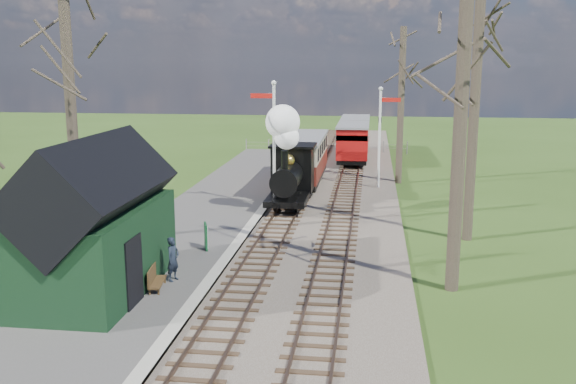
# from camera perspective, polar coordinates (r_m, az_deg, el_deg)

# --- Properties ---
(ground) EXTENTS (140.00, 140.00, 0.00)m
(ground) POSITION_cam_1_polar(r_m,az_deg,el_deg) (16.00, -7.58, -14.96)
(ground) COLOR #2F4917
(ground) RESTS_ON ground
(distant_hills) EXTENTS (114.40, 48.00, 22.02)m
(distant_hills) POSITION_cam_1_polar(r_m,az_deg,el_deg) (81.61, 5.44, -5.02)
(distant_hills) COLOR #385B23
(distant_hills) RESTS_ON ground
(ballast_bed) EXTENTS (8.00, 60.00, 0.10)m
(ballast_bed) POSITION_cam_1_polar(r_m,az_deg,el_deg) (36.57, 3.30, 0.46)
(ballast_bed) COLOR brown
(ballast_bed) RESTS_ON ground
(track_near) EXTENTS (1.60, 60.00, 0.15)m
(track_near) POSITION_cam_1_polar(r_m,az_deg,el_deg) (36.67, 1.27, 0.59)
(track_near) COLOR brown
(track_near) RESTS_ON ground
(track_far) EXTENTS (1.60, 60.00, 0.15)m
(track_far) POSITION_cam_1_polar(r_m,az_deg,el_deg) (36.49, 5.34, 0.48)
(track_far) COLOR brown
(track_far) RESTS_ON ground
(platform) EXTENTS (5.00, 44.00, 0.20)m
(platform) POSITION_cam_1_polar(r_m,az_deg,el_deg) (29.59, -7.18, -2.20)
(platform) COLOR #474442
(platform) RESTS_ON ground
(coping_strip) EXTENTS (0.40, 44.00, 0.21)m
(coping_strip) POSITION_cam_1_polar(r_m,az_deg,el_deg) (29.10, -2.79, -2.34)
(coping_strip) COLOR #B2AD9E
(coping_strip) RESTS_ON ground
(station_shed) EXTENTS (3.25, 6.30, 4.78)m
(station_shed) POSITION_cam_1_polar(r_m,az_deg,el_deg) (20.16, -16.69, -2.83)
(station_shed) COLOR black
(station_shed) RESTS_ON platform
(semaphore_near) EXTENTS (1.22, 0.24, 6.22)m
(semaphore_near) POSITION_cam_1_polar(r_m,az_deg,el_deg) (30.35, -1.38, 5.00)
(semaphore_near) COLOR silver
(semaphore_near) RESTS_ON ground
(semaphore_far) EXTENTS (1.22, 0.24, 5.72)m
(semaphore_far) POSITION_cam_1_polar(r_m,az_deg,el_deg) (35.99, 8.27, 5.49)
(semaphore_far) COLOR silver
(semaphore_far) RESTS_ON ground
(bare_trees) EXTENTS (15.51, 22.39, 12.00)m
(bare_trees) POSITION_cam_1_polar(r_m,az_deg,el_deg) (24.09, 1.42, 7.06)
(bare_trees) COLOR #382D23
(bare_trees) RESTS_ON ground
(fence_line) EXTENTS (12.60, 0.08, 1.00)m
(fence_line) POSITION_cam_1_polar(r_m,az_deg,el_deg) (50.34, 3.34, 4.11)
(fence_line) COLOR slate
(fence_line) RESTS_ON ground
(locomotive) EXTENTS (2.00, 4.67, 5.00)m
(locomotive) POSITION_cam_1_polar(r_m,az_deg,el_deg) (30.67, 0.11, 2.55)
(locomotive) COLOR black
(locomotive) RESTS_ON ground
(coach) EXTENTS (2.33, 8.00, 2.46)m
(coach) POSITION_cam_1_polar(r_m,az_deg,el_deg) (36.72, 1.34, 3.08)
(coach) COLOR black
(coach) RESTS_ON ground
(red_carriage_a) EXTENTS (2.16, 5.36, 2.28)m
(red_carriage_a) POSITION_cam_1_polar(r_m,az_deg,el_deg) (44.51, 5.79, 4.40)
(red_carriage_a) COLOR black
(red_carriage_a) RESTS_ON ground
(red_carriage_b) EXTENTS (2.16, 5.36, 2.28)m
(red_carriage_b) POSITION_cam_1_polar(r_m,az_deg,el_deg) (49.97, 5.99, 5.18)
(red_carriage_b) COLOR black
(red_carriage_b) RESTS_ON ground
(sign_board) EXTENTS (0.29, 0.65, 0.98)m
(sign_board) POSITION_cam_1_polar(r_m,az_deg,el_deg) (24.16, -7.30, -3.92)
(sign_board) COLOR #0E441F
(sign_board) RESTS_ON platform
(bench) EXTENTS (0.53, 1.27, 0.71)m
(bench) POSITION_cam_1_polar(r_m,az_deg,el_deg) (20.37, -11.79, -7.53)
(bench) COLOR #463119
(bench) RESTS_ON platform
(person) EXTENTS (0.49, 0.60, 1.43)m
(person) POSITION_cam_1_polar(r_m,az_deg,el_deg) (20.88, -10.19, -5.88)
(person) COLOR #19202D
(person) RESTS_ON platform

